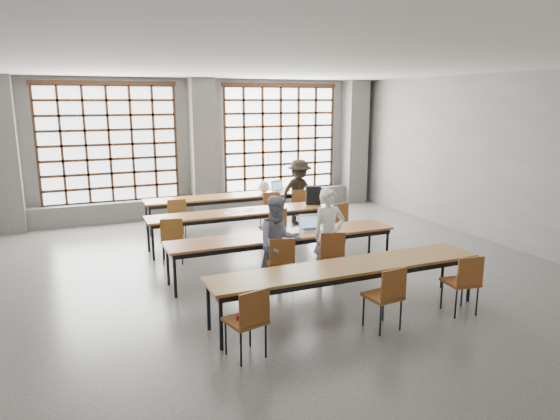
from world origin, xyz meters
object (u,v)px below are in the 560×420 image
object	(u,v)px
chair_near_right	(464,278)
desk_row_d	(348,270)
student_back	(299,192)
red_pouch	(245,317)
desk_row_c	(283,238)
mouse	(333,228)
chair_front_right	(331,251)
student_female	(279,242)
chair_mid_right	(337,218)
backpack	(313,195)
plastic_bag	(264,187)
laptop_front	(310,226)
laptop_back	(279,188)
green_box	(279,231)
chair_mid_centre	(275,225)
chair_back_right	(300,203)
phone	(296,234)
chair_near_mid	(387,292)
chair_back_left	(176,214)
chair_back_mid	(270,206)
desk_row_b	(245,214)
chair_near_left	(249,316)
student_male	(329,235)
chair_mid_left	(172,236)
chair_front_left	(281,258)
desk_row_a	(230,198)

from	to	relation	value
chair_near_right	desk_row_d	bearing A→B (deg)	157.13
student_back	red_pouch	bearing A→B (deg)	-126.42
desk_row_c	mouse	size ratio (longest dim) A/B	40.82
chair_front_right	student_female	distance (m)	0.91
chair_mid_right	mouse	size ratio (longest dim) A/B	8.98
desk_row_c	chair_mid_right	size ratio (longest dim) A/B	4.55
student_back	backpack	size ratio (longest dim) A/B	3.93
plastic_bag	laptop_front	bearing A→B (deg)	-98.42
laptop_back	green_box	distance (m)	4.05
chair_mid_centre	chair_mid_right	bearing A→B (deg)	0.03
desk_row_d	laptop_front	xyz separation A→B (m)	(0.37, 1.95, 0.13)
chair_back_right	red_pouch	bearing A→B (deg)	-121.00
chair_mid_right	phone	distance (m)	2.18
backpack	chair_near_right	bearing A→B (deg)	-69.48
chair_mid_centre	chair_near_right	xyz separation A→B (m)	(1.28, -3.83, 0.00)
green_box	mouse	bearing A→B (deg)	-5.71
chair_near_mid	chair_back_left	bearing A→B (deg)	106.07
chair_front_right	chair_near_right	xyz separation A→B (m)	(1.10, -1.85, 0.00)
chair_back_mid	green_box	bearing A→B (deg)	-109.10
desk_row_b	student_female	distance (m)	2.50
chair_near_mid	red_pouch	xyz separation A→B (m)	(-1.91, 0.08, -0.04)
chair_near_left	laptop_back	bearing A→B (deg)	64.31
student_male	desk_row_c	bearing A→B (deg)	141.42
mouse	phone	world-z (taller)	mouse
chair_mid_left	chair_front_left	bearing A→B (deg)	-56.35
chair_near_left	laptop_front	xyz separation A→B (m)	(2.05, 2.58, 0.25)
chair_back_mid	chair_back_right	distance (m)	0.79
desk_row_a	chair_front_left	world-z (taller)	chair_front_left
chair_mid_right	plastic_bag	world-z (taller)	plastic_bag
chair_back_left	laptop_back	xyz separation A→B (m)	(2.73, 0.74, 0.25)
chair_near_mid	red_pouch	bearing A→B (deg)	177.64
chair_back_mid	red_pouch	xyz separation A→B (m)	(-2.51, -5.47, -0.04)
chair_back_mid	student_female	distance (m)	3.81
desk_row_c	chair_front_left	distance (m)	0.71
desk_row_c	desk_row_d	size ratio (longest dim) A/B	1.00
desk_row_d	chair_mid_centre	bearing A→B (deg)	86.20
student_female	red_pouch	world-z (taller)	student_female
chair_front_left	mouse	distance (m)	1.42
chair_front_right	mouse	xyz separation A→B (m)	(0.37, 0.61, 0.21)
chair_back_right	chair_near_right	size ratio (longest dim) A/B	1.00
chair_back_mid	student_male	distance (m)	3.61
chair_front_left	green_box	xyz separation A→B (m)	(0.27, 0.71, 0.24)
chair_near_right	chair_near_left	bearing A→B (deg)	179.97
chair_front_right	green_box	bearing A→B (deg)	131.67
mouse	plastic_bag	xyz separation A→B (m)	(0.15, 3.78, 0.12)
chair_back_left	chair_front_left	xyz separation A→B (m)	(0.89, -3.71, 0.00)
laptop_back	desk_row_d	bearing A→B (deg)	-103.34
chair_near_mid	student_male	bearing A→B (deg)	84.01
chair_near_mid	laptop_front	xyz separation A→B (m)	(0.16, 2.58, 0.25)
desk_row_c	chair_back_right	world-z (taller)	chair_back_right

